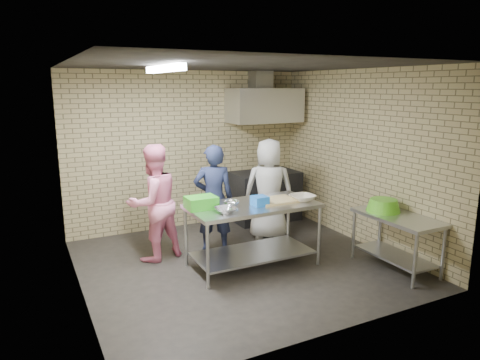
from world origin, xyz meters
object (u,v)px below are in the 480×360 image
side_counter (396,242)px  woman_white (269,189)px  green_basin (383,205)px  green_crate (201,203)px  woman_pink (153,203)px  prep_table (253,235)px  bottle_red (262,109)px  man_navy (214,199)px  stove (265,196)px  blue_tub (260,201)px

side_counter → woman_white: (-0.90, 1.85, 0.44)m
woman_white → green_basin: bearing=146.1°
green_crate → woman_pink: 0.86m
woman_white → prep_table: bearing=76.2°
prep_table → green_crate: green_crate is taller
bottle_red → man_navy: (-1.52, -1.26, -1.22)m
prep_table → bottle_red: 2.87m
stove → green_basin: green_basin is taller
woman_white → green_crate: bearing=54.7°
stove → bottle_red: 1.60m
side_counter → green_crate: bearing=155.4°
side_counter → green_crate: 2.67m
prep_table → woman_pink: (-1.13, 0.85, 0.39)m
man_navy → woman_white: bearing=-153.2°
side_counter → blue_tub: size_ratio=6.15×
blue_tub → green_basin: size_ratio=0.42×
green_crate → green_basin: bearing=-19.6°
prep_table → side_counter: (1.67, -0.97, -0.06)m
blue_tub → side_counter: bearing=-28.1°
stove → woman_white: size_ratio=0.74×
green_basin → woman_pink: bearing=150.6°
bottle_red → woman_pink: (-2.40, -1.17, -1.20)m
prep_table → green_crate: bearing=170.3°
side_counter → woman_pink: (-2.80, 1.82, 0.45)m
bottle_red → woman_white: bearing=-113.8°
stove → bottle_red: bearing=78.2°
blue_tub → woman_pink: 1.52m
blue_tub → bottle_red: 2.68m
side_counter → stove: 2.79m
stove → woman_pink: 2.56m
green_crate → bottle_red: 2.94m
prep_table → blue_tub: bearing=-63.4°
prep_table → stove: size_ratio=1.46×
stove → green_basin: bearing=-80.2°
green_crate → blue_tub: (0.75, -0.22, -0.01)m
green_basin → woman_white: size_ratio=0.28×
blue_tub → green_crate: bearing=163.7°
stove → bottle_red: bottle_red is taller
blue_tub → man_navy: 0.92m
side_counter → woman_pink: woman_pink is taller
prep_table → bottle_red: bearing=57.8°
bottle_red → green_basin: bearing=-82.1°
woman_pink → woman_white: (1.90, 0.03, -0.01)m
green_basin → woman_white: woman_white is taller
blue_tub → woman_white: bearing=53.8°
prep_table → bottle_red: size_ratio=9.76×
prep_table → bottle_red: (1.27, 2.02, 1.59)m
man_navy → green_crate: bearing=74.7°
bottle_red → woman_white: bottle_red is taller
man_navy → woman_white: woman_white is taller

